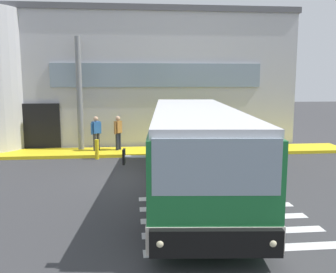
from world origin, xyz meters
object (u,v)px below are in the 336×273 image
bus_main_foreground (194,151)px  safety_bollard_yellow (97,149)px  passenger_near_column (96,132)px  passenger_by_doorway (118,131)px  entry_support_column (79,94)px

bus_main_foreground → safety_bollard_yellow: 6.47m
bus_main_foreground → safety_bollard_yellow: bearing=123.6°
bus_main_foreground → safety_bollard_yellow: bus_main_foreground is taller
passenger_near_column → passenger_by_doorway: same height
passenger_near_column → safety_bollard_yellow: (0.13, -1.33, -0.63)m
passenger_near_column → safety_bollard_yellow: passenger_near_column is taller
bus_main_foreground → passenger_near_column: bus_main_foreground is taller
entry_support_column → bus_main_foreground: (4.48, -7.14, -1.56)m
passenger_near_column → safety_bollard_yellow: bearing=-84.4°
bus_main_foreground → entry_support_column: bearing=122.1°
entry_support_column → passenger_by_doorway: (1.85, -0.41, -1.81)m
entry_support_column → bus_main_foreground: bearing=-57.9°
entry_support_column → safety_bollard_yellow: size_ratio=6.10×
passenger_near_column → passenger_by_doorway: 1.06m
passenger_near_column → passenger_by_doorway: size_ratio=1.00×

